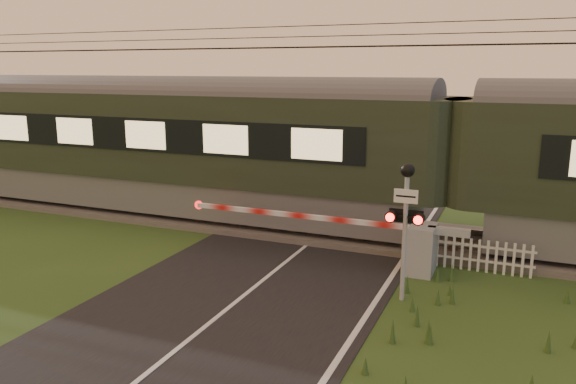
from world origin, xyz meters
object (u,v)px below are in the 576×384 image
at_px(train, 454,160).
at_px(crossing_signal, 406,208).
at_px(boom_gate, 408,245).
at_px(picket_fence, 466,254).

relative_size(train, crossing_signal, 15.47).
bearing_deg(boom_gate, picket_fence, 25.09).
distance_m(train, picket_fence, 2.84).
height_order(train, crossing_signal, train).
relative_size(train, picket_fence, 14.48).
bearing_deg(train, picket_fence, -71.77).
xyz_separation_m(train, crossing_signal, (-0.46, -4.34, -0.38)).
distance_m(boom_gate, picket_fence, 1.50).
bearing_deg(picket_fence, crossing_signal, -113.87).
bearing_deg(train, boom_gate, -105.75).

